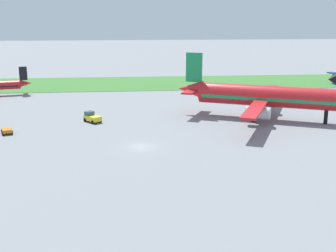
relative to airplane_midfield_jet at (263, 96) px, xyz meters
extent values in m
plane|color=gray|center=(-24.36, -16.53, -4.51)|extent=(600.00, 600.00, 0.00)
cube|color=#3D7533|center=(-24.36, 48.44, -4.47)|extent=(360.00, 28.00, 0.08)
cylinder|color=red|center=(0.63, -0.30, 0.09)|extent=(25.75, 14.95, 4.05)
cone|color=red|center=(-13.38, 6.28, 0.60)|extent=(6.22, 5.50, 3.65)
cube|color=#198C4C|center=(0.63, -0.30, -0.21)|extent=(24.45, 14.39, 0.57)
cube|color=red|center=(3.72, 8.03, -0.62)|extent=(9.85, 17.11, 0.41)
cube|color=red|center=(-3.79, -7.99, -0.62)|extent=(9.85, 17.11, 0.41)
cylinder|color=#B7BABF|center=(2.37, 5.14, -2.07)|extent=(4.95, 3.90, 2.23)
cylinder|color=#B7BABF|center=(-2.44, -5.11, -2.07)|extent=(4.95, 3.90, 2.23)
cube|color=#198C4C|center=(-12.72, 5.97, 5.07)|extent=(3.21, 1.85, 5.90)
cube|color=red|center=(-11.62, 8.30, 0.50)|extent=(4.19, 5.61, 0.32)
cube|color=red|center=(-13.81, 3.63, 0.50)|extent=(4.19, 5.61, 0.32)
cylinder|color=black|center=(10.64, -4.99, -3.22)|extent=(0.73, 0.73, 2.58)
cylinder|color=black|center=(0.32, 3.37, -3.22)|extent=(0.73, 0.73, 2.58)
cylinder|color=black|center=(-2.39, -2.40, -3.22)|extent=(0.73, 0.73, 2.58)
cone|color=red|center=(-52.22, 32.58, -1.65)|extent=(3.38, 2.56, 1.95)
cube|color=black|center=(-52.64, 32.48, 0.89)|extent=(1.96, 0.68, 3.46)
cube|color=red|center=(-52.31, 31.00, -1.70)|extent=(1.92, 3.24, 0.17)
cube|color=red|center=(-52.97, 33.96, -1.70)|extent=(1.92, 3.24, 0.17)
cone|color=black|center=(26.75, 26.42, -0.77)|extent=(3.86, 4.01, 3.23)
cube|color=yellow|center=(-32.96, 0.46, -3.71)|extent=(3.66, 3.93, 0.90)
cube|color=#334C60|center=(-33.60, 1.24, -2.91)|extent=(1.99, 1.96, 0.70)
cylinder|color=black|center=(-34.45, 0.87, -4.16)|extent=(0.63, 0.70, 0.70)
cylinder|color=black|center=(-33.05, 2.00, -4.16)|extent=(0.63, 0.70, 0.70)
cylinder|color=black|center=(-32.87, -1.09, -4.16)|extent=(0.63, 0.70, 0.70)
cylinder|color=black|center=(-31.47, 0.04, -4.16)|extent=(0.63, 0.70, 0.70)
cube|color=orange|center=(-47.02, -6.67, -3.89)|extent=(2.21, 2.76, 0.55)
cylinder|color=black|center=(-46.03, -7.21, -4.16)|extent=(0.47, 0.74, 0.70)
cylinder|color=black|center=(-47.44, -7.71, -4.16)|extent=(0.47, 0.74, 0.70)
cylinder|color=black|center=(-46.59, -5.63, -4.16)|extent=(0.47, 0.74, 0.70)
cylinder|color=black|center=(-48.00, -6.13, -4.16)|extent=(0.47, 0.74, 0.70)
camera|label=1|loc=(-26.17, -80.88, 15.25)|focal=46.41mm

